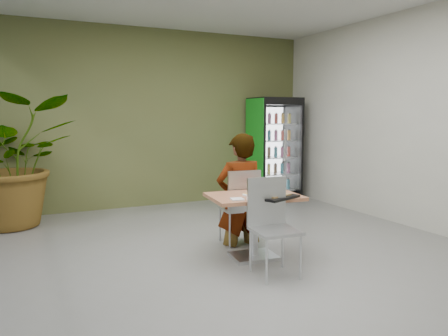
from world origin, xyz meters
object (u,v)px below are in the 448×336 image
at_px(chair_near, 271,218).
at_px(potted_plant, 13,161).
at_px(dining_table, 254,213).
at_px(soda_cup, 271,186).
at_px(chair_far, 241,201).
at_px(seated_woman, 240,201).
at_px(cafeteria_tray, 275,197).
at_px(beverage_fridge, 274,149).

xyz_separation_m(chair_near, potted_plant, (-2.45, 3.31, 0.39)).
distance_m(dining_table, soda_cup, 0.37).
bearing_deg(chair_far, seated_woman, -95.06).
height_order(dining_table, seated_woman, seated_woman).
distance_m(chair_near, cafeteria_tray, 0.33).
distance_m(chair_far, potted_plant, 3.52).
distance_m(dining_table, chair_far, 0.51).
xyz_separation_m(beverage_fridge, potted_plant, (-4.64, -0.16, -0.01)).
xyz_separation_m(chair_near, seated_woman, (0.17, 1.04, -0.02)).
distance_m(chair_near, soda_cup, 0.60).
bearing_deg(chair_near, beverage_fridge, 62.33).
relative_size(seated_woman, soda_cup, 9.81).
bearing_deg(seated_woman, chair_near, 85.97).
bearing_deg(seated_woman, potted_plant, -35.59).
distance_m(seated_woman, soda_cup, 0.64).
bearing_deg(beverage_fridge, dining_table, -125.26).
bearing_deg(beverage_fridge, soda_cup, -122.29).
bearing_deg(potted_plant, soda_cup, -46.20).
distance_m(chair_far, cafeteria_tray, 0.80).
bearing_deg(chair_far, soda_cup, 108.47).
relative_size(dining_table, chair_far, 1.11).
xyz_separation_m(seated_woman, beverage_fridge, (2.02, 2.44, 0.43)).
bearing_deg(dining_table, beverage_fridge, 54.68).
bearing_deg(cafeteria_tray, chair_far, 91.59).
bearing_deg(chair_far, potted_plant, -36.35).
bearing_deg(chair_near, dining_table, 86.67).
xyz_separation_m(dining_table, chair_near, (-0.07, -0.48, 0.05)).
xyz_separation_m(chair_far, chair_near, (-0.16, -0.98, 0.02)).
bearing_deg(beverage_fridge, cafeteria_tray, -121.49).
bearing_deg(seated_woman, soda_cup, 106.37).
bearing_deg(potted_plant, seated_woman, -41.00).
bearing_deg(potted_plant, cafeteria_tray, -49.69).
height_order(seated_woman, cafeteria_tray, seated_woman).
xyz_separation_m(chair_far, cafeteria_tray, (0.02, -0.77, 0.19)).
bearing_deg(seated_woman, chair_far, 84.94).
xyz_separation_m(chair_far, beverage_fridge, (2.03, 2.49, 0.42)).
bearing_deg(chair_far, dining_table, 84.59).
height_order(dining_table, cafeteria_tray, cafeteria_tray).
xyz_separation_m(seated_woman, soda_cup, (0.11, -0.57, 0.27)).
bearing_deg(beverage_fridge, seated_woman, -129.51).
xyz_separation_m(dining_table, chair_far, (0.10, 0.50, 0.04)).
bearing_deg(dining_table, soda_cup, -3.97).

